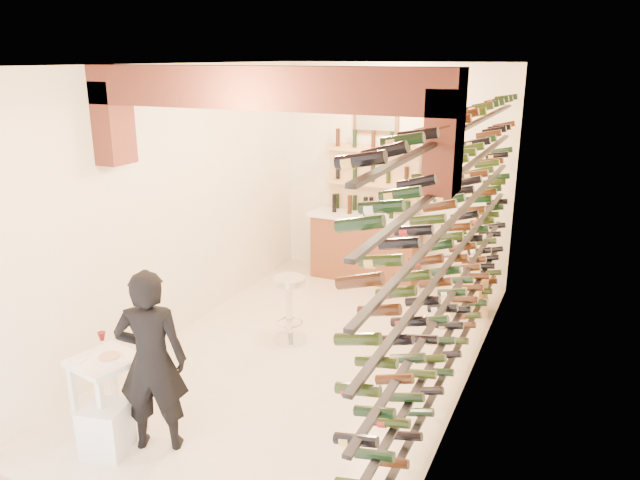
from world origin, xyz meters
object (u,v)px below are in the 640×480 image
at_px(tasting_table, 106,372).
at_px(chrome_barstool, 289,304).
at_px(person, 152,361).
at_px(wine_rack, 451,243).
at_px(back_counter, 366,245).
at_px(crate_lower, 468,303).
at_px(white_stool, 106,429).

relative_size(tasting_table, chrome_barstool, 1.13).
distance_m(tasting_table, person, 0.54).
relative_size(wine_rack, person, 3.49).
distance_m(back_counter, person, 4.70).
bearing_deg(back_counter, chrome_barstool, -92.13).
xyz_separation_m(person, chrome_barstool, (0.11, 2.31, -0.35)).
distance_m(wine_rack, back_counter, 3.38).
height_order(back_counter, crate_lower, back_counter).
relative_size(white_stool, chrome_barstool, 0.55).
distance_m(back_counter, tasting_table, 4.77).
bearing_deg(crate_lower, wine_rack, -86.16).
relative_size(white_stool, crate_lower, 0.94).
distance_m(chrome_barstool, crate_lower, 2.47).
xyz_separation_m(wine_rack, back_counter, (-1.83, 2.65, -1.02)).
height_order(white_stool, person, person).
distance_m(person, chrome_barstool, 2.34).
bearing_deg(crate_lower, white_stool, -117.76).
bearing_deg(wine_rack, white_stool, -135.90).
height_order(wine_rack, white_stool, wine_rack).
bearing_deg(person, white_stool, 12.76).
bearing_deg(tasting_table, crate_lower, 70.92).
xyz_separation_m(wine_rack, crate_lower, (-0.13, 1.95, -1.41)).
bearing_deg(crate_lower, person, -115.48).
relative_size(tasting_table, crate_lower, 1.93).
relative_size(back_counter, white_stool, 3.86).
bearing_deg(white_stool, crate_lower, 62.24).
height_order(tasting_table, chrome_barstool, tasting_table).
xyz_separation_m(white_stool, chrome_barstool, (0.45, 2.57, 0.24)).
bearing_deg(tasting_table, white_stool, -41.60).
distance_m(back_counter, crate_lower, 1.88).
height_order(wine_rack, back_counter, wine_rack).
bearing_deg(back_counter, person, -92.46).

